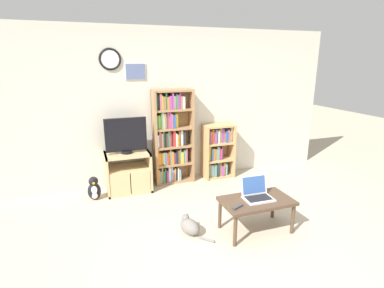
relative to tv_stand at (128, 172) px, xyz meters
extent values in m
plane|color=#BCAD93|center=(0.85, -2.06, -0.33)|extent=(18.00, 18.00, 0.00)
cube|color=beige|center=(0.85, 0.30, 0.97)|extent=(5.91, 0.06, 2.60)
torus|color=black|center=(-0.14, 0.26, 1.76)|extent=(0.33, 0.04, 0.33)
cylinder|color=white|center=(-0.14, 0.26, 1.76)|extent=(0.27, 0.02, 0.27)
cube|color=silver|center=(0.24, 0.26, 1.57)|extent=(0.33, 0.01, 0.26)
cube|color=slate|center=(0.24, 0.26, 1.57)|extent=(0.30, 0.02, 0.24)
cube|color=tan|center=(-0.33, 0.02, 0.00)|extent=(0.04, 0.47, 0.65)
cube|color=tan|center=(0.33, 0.02, 0.00)|extent=(0.04, 0.47, 0.65)
cube|color=tan|center=(0.00, 0.02, 0.30)|extent=(0.71, 0.47, 0.04)
cube|color=tan|center=(0.00, 0.02, -0.31)|extent=(0.71, 0.47, 0.04)
cube|color=tan|center=(0.00, 0.02, 0.06)|extent=(0.63, 0.43, 0.04)
cube|color=tan|center=(-0.16, -0.20, -0.11)|extent=(0.30, 0.02, 0.35)
cube|color=tan|center=(0.16, -0.20, -0.11)|extent=(0.30, 0.02, 0.35)
cylinder|color=black|center=(0.00, 0.01, 0.34)|extent=(0.18, 0.18, 0.04)
cube|color=black|center=(0.00, 0.01, 0.63)|extent=(0.65, 0.05, 0.53)
cube|color=black|center=(0.00, -0.02, 0.63)|extent=(0.61, 0.01, 0.49)
cube|color=#9E754C|center=(0.48, 0.12, 0.48)|extent=(0.04, 0.25, 1.61)
cube|color=#9E754C|center=(1.12, 0.12, 0.48)|extent=(0.04, 0.25, 1.61)
cube|color=#9E754C|center=(0.80, 0.24, 0.48)|extent=(0.68, 0.02, 1.61)
cube|color=#9E754C|center=(0.80, 0.12, -0.31)|extent=(0.60, 0.21, 0.04)
cube|color=#9E754C|center=(0.80, 0.12, 0.01)|extent=(0.60, 0.21, 0.04)
cube|color=#9E754C|center=(0.80, 0.12, 0.32)|extent=(0.60, 0.21, 0.04)
cube|color=#9E754C|center=(0.80, 0.12, 0.64)|extent=(0.60, 0.21, 0.04)
cube|color=#9E754C|center=(0.80, 0.12, 0.95)|extent=(0.60, 0.21, 0.04)
cube|color=#9E754C|center=(0.80, 0.12, 1.27)|extent=(0.60, 0.21, 0.04)
cube|color=orange|center=(0.52, 0.13, -0.17)|extent=(0.03, 0.20, 0.25)
cube|color=#5B9389|center=(0.55, 0.13, -0.19)|extent=(0.03, 0.20, 0.21)
cube|color=#93704C|center=(0.58, 0.14, -0.16)|extent=(0.03, 0.17, 0.26)
cube|color=#388947|center=(0.61, 0.13, -0.19)|extent=(0.03, 0.17, 0.20)
cube|color=#388947|center=(0.64, 0.14, -0.17)|extent=(0.02, 0.15, 0.24)
cube|color=#9E4293|center=(0.67, 0.13, -0.19)|extent=(0.03, 0.19, 0.21)
cube|color=white|center=(0.71, 0.14, -0.16)|extent=(0.04, 0.17, 0.26)
cube|color=#759EB7|center=(0.75, 0.14, -0.16)|extent=(0.03, 0.17, 0.26)
cube|color=#B75B70|center=(0.78, 0.13, -0.19)|extent=(0.03, 0.17, 0.21)
cube|color=gold|center=(0.81, 0.14, -0.17)|extent=(0.02, 0.17, 0.24)
cube|color=#232328|center=(0.83, 0.14, -0.18)|extent=(0.03, 0.16, 0.22)
cube|color=white|center=(0.86, 0.13, -0.17)|extent=(0.02, 0.18, 0.23)
cube|color=#759EB7|center=(0.89, 0.13, -0.19)|extent=(0.03, 0.17, 0.20)
cube|color=orange|center=(0.52, 0.13, 0.16)|extent=(0.02, 0.19, 0.27)
cube|color=orange|center=(0.55, 0.14, 0.13)|extent=(0.04, 0.17, 0.22)
cube|color=orange|center=(0.59, 0.14, 0.13)|extent=(0.03, 0.17, 0.21)
cube|color=#5B9389|center=(0.62, 0.13, 0.14)|extent=(0.02, 0.19, 0.22)
cube|color=#759EB7|center=(0.65, 0.14, 0.13)|extent=(0.03, 0.17, 0.21)
cube|color=red|center=(0.68, 0.13, 0.13)|extent=(0.02, 0.20, 0.20)
cube|color=orange|center=(0.71, 0.14, 0.14)|extent=(0.03, 0.16, 0.22)
cube|color=#5B9389|center=(0.73, 0.13, 0.15)|extent=(0.02, 0.18, 0.25)
cube|color=orange|center=(0.76, 0.13, 0.14)|extent=(0.04, 0.18, 0.22)
cube|color=red|center=(0.79, 0.13, 0.12)|extent=(0.02, 0.18, 0.20)
cube|color=#2856A8|center=(0.82, 0.14, 0.12)|extent=(0.02, 0.17, 0.20)
cube|color=#232328|center=(0.85, 0.13, 0.14)|extent=(0.03, 0.19, 0.23)
cube|color=orange|center=(0.88, 0.14, 0.14)|extent=(0.03, 0.16, 0.23)
cube|color=#759EB7|center=(0.91, 0.14, 0.15)|extent=(0.02, 0.16, 0.25)
cube|color=gold|center=(0.94, 0.13, 0.13)|extent=(0.04, 0.18, 0.20)
cube|color=#5B9389|center=(0.98, 0.14, 0.14)|extent=(0.04, 0.17, 0.23)
cube|color=#B75B70|center=(1.02, 0.13, 0.15)|extent=(0.02, 0.18, 0.26)
cube|color=white|center=(0.52, 0.13, 0.45)|extent=(0.03, 0.18, 0.21)
cube|color=#B75B70|center=(0.56, 0.13, 0.47)|extent=(0.03, 0.18, 0.27)
cube|color=#93704C|center=(0.59, 0.13, 0.46)|extent=(0.02, 0.20, 0.24)
cube|color=#388947|center=(0.62, 0.14, 0.47)|extent=(0.03, 0.16, 0.27)
cube|color=#232328|center=(0.65, 0.13, 0.46)|extent=(0.02, 0.19, 0.24)
cube|color=#93704C|center=(0.68, 0.14, 0.46)|extent=(0.03, 0.16, 0.23)
cube|color=#5B9389|center=(0.72, 0.14, 0.47)|extent=(0.03, 0.15, 0.26)
cube|color=red|center=(0.75, 0.14, 0.46)|extent=(0.02, 0.16, 0.25)
cube|color=#232328|center=(0.77, 0.14, 0.45)|extent=(0.02, 0.15, 0.22)
cube|color=red|center=(0.80, 0.13, 0.47)|extent=(0.04, 0.18, 0.27)
cube|color=white|center=(0.84, 0.13, 0.45)|extent=(0.02, 0.19, 0.22)
cube|color=orange|center=(0.87, 0.13, 0.44)|extent=(0.03, 0.19, 0.20)
cube|color=#93704C|center=(0.90, 0.14, 0.47)|extent=(0.03, 0.15, 0.25)
cube|color=white|center=(0.94, 0.14, 0.47)|extent=(0.04, 0.15, 0.26)
cube|color=#232328|center=(0.98, 0.13, 0.46)|extent=(0.04, 0.18, 0.24)
cube|color=#388947|center=(0.52, 0.13, 0.77)|extent=(0.04, 0.18, 0.22)
cube|color=gold|center=(0.56, 0.14, 0.77)|extent=(0.03, 0.16, 0.23)
cube|color=#388947|center=(0.59, 0.13, 0.79)|extent=(0.02, 0.19, 0.26)
cube|color=white|center=(0.62, 0.14, 0.79)|extent=(0.04, 0.17, 0.27)
cube|color=#93704C|center=(0.65, 0.13, 0.78)|extent=(0.02, 0.19, 0.25)
cube|color=#93704C|center=(0.68, 0.14, 0.75)|extent=(0.02, 0.16, 0.20)
cube|color=#B75B70|center=(0.71, 0.14, 0.79)|extent=(0.04, 0.16, 0.27)
cube|color=#9E4293|center=(0.74, 0.13, 0.79)|extent=(0.02, 0.19, 0.27)
cube|color=#B75B70|center=(0.77, 0.13, 0.77)|extent=(0.02, 0.20, 0.24)
cube|color=#2856A8|center=(0.80, 0.13, 0.77)|extent=(0.04, 0.20, 0.23)
cube|color=gold|center=(0.85, 0.14, 0.77)|extent=(0.04, 0.16, 0.23)
cube|color=#388947|center=(0.52, 0.14, 1.10)|extent=(0.02, 0.16, 0.26)
cube|color=#232328|center=(0.55, 0.14, 1.09)|extent=(0.03, 0.17, 0.24)
cube|color=#B75B70|center=(0.58, 0.13, 1.10)|extent=(0.03, 0.19, 0.26)
cube|color=gold|center=(0.61, 0.13, 1.09)|extent=(0.02, 0.19, 0.23)
cube|color=#93704C|center=(0.64, 0.13, 1.08)|extent=(0.04, 0.18, 0.21)
cube|color=#388947|center=(0.68, 0.14, 1.10)|extent=(0.02, 0.16, 0.27)
cube|color=orange|center=(0.71, 0.14, 1.07)|extent=(0.03, 0.17, 0.20)
cube|color=#9E4293|center=(0.75, 0.13, 1.08)|extent=(0.04, 0.19, 0.22)
cube|color=#9E4293|center=(0.79, 0.13, 1.10)|extent=(0.03, 0.20, 0.26)
cube|color=white|center=(0.82, 0.14, 1.08)|extent=(0.04, 0.15, 0.21)
cube|color=#388947|center=(0.85, 0.14, 1.09)|extent=(0.02, 0.17, 0.25)
cube|color=#9E4293|center=(0.88, 0.13, 1.09)|extent=(0.03, 0.18, 0.23)
cube|color=#9E4293|center=(0.91, 0.14, 1.10)|extent=(0.02, 0.17, 0.27)
cube|color=#93704C|center=(0.94, 0.13, 1.08)|extent=(0.03, 0.17, 0.21)
cube|color=white|center=(0.97, 0.13, 1.07)|extent=(0.03, 0.20, 0.20)
cube|color=tan|center=(1.37, 0.09, 0.16)|extent=(0.04, 0.32, 0.98)
cube|color=tan|center=(1.89, 0.09, 0.16)|extent=(0.04, 0.32, 0.98)
cube|color=tan|center=(1.63, 0.24, 0.16)|extent=(0.56, 0.02, 0.98)
cube|color=tan|center=(1.63, 0.09, -0.31)|extent=(0.48, 0.28, 0.04)
cube|color=tan|center=(1.63, 0.09, 0.00)|extent=(0.48, 0.28, 0.04)
cube|color=tan|center=(1.63, 0.09, 0.32)|extent=(0.48, 0.28, 0.04)
cube|color=tan|center=(1.63, 0.09, 0.63)|extent=(0.48, 0.28, 0.04)
cube|color=#388947|center=(1.41, 0.11, -0.19)|extent=(0.03, 0.23, 0.21)
cube|color=#93704C|center=(1.44, 0.11, -0.17)|extent=(0.04, 0.21, 0.24)
cube|color=#759EB7|center=(1.47, 0.11, -0.18)|extent=(0.02, 0.20, 0.21)
cube|color=white|center=(1.50, 0.11, -0.18)|extent=(0.03, 0.20, 0.22)
cube|color=#5B9389|center=(1.54, 0.10, -0.17)|extent=(0.04, 0.24, 0.23)
cube|color=#232328|center=(1.58, 0.10, -0.17)|extent=(0.02, 0.25, 0.23)
cube|color=#5B9389|center=(1.62, 0.11, -0.16)|extent=(0.03, 0.20, 0.26)
cube|color=#93704C|center=(1.65, 0.11, -0.17)|extent=(0.03, 0.22, 0.24)
cube|color=#9E4293|center=(1.69, 0.10, -0.19)|extent=(0.03, 0.26, 0.20)
cube|color=gold|center=(1.72, 0.11, -0.17)|extent=(0.03, 0.22, 0.24)
cube|color=#759EB7|center=(1.76, 0.11, -0.18)|extent=(0.04, 0.23, 0.22)
cube|color=orange|center=(1.40, 0.11, 0.13)|extent=(0.02, 0.21, 0.22)
cube|color=gold|center=(1.44, 0.11, 0.15)|extent=(0.04, 0.20, 0.26)
cube|color=#2856A8|center=(1.47, 0.10, 0.13)|extent=(0.03, 0.25, 0.22)
cube|color=orange|center=(1.51, 0.10, 0.13)|extent=(0.04, 0.23, 0.22)
cube|color=#93704C|center=(1.55, 0.11, 0.13)|extent=(0.04, 0.22, 0.21)
cube|color=#5B9389|center=(1.59, 0.10, 0.15)|extent=(0.04, 0.23, 0.25)
cube|color=red|center=(1.63, 0.11, 0.14)|extent=(0.02, 0.23, 0.23)
cube|color=#9E4293|center=(1.65, 0.11, 0.12)|extent=(0.03, 0.23, 0.20)
cube|color=#9E4293|center=(1.68, 0.11, 0.13)|extent=(0.02, 0.20, 0.22)
cube|color=#232328|center=(1.41, 0.11, 0.45)|extent=(0.04, 0.21, 0.23)
cube|color=#B75B70|center=(1.45, 0.11, 0.44)|extent=(0.04, 0.20, 0.22)
cube|color=orange|center=(1.49, 0.11, 0.46)|extent=(0.03, 0.21, 0.24)
cube|color=#9E4293|center=(1.53, 0.10, 0.43)|extent=(0.02, 0.25, 0.20)
cube|color=#759EB7|center=(1.56, 0.11, 0.45)|extent=(0.04, 0.20, 0.24)
cube|color=white|center=(1.60, 0.11, 0.45)|extent=(0.03, 0.23, 0.23)
cube|color=#93704C|center=(1.64, 0.11, 0.47)|extent=(0.04, 0.21, 0.26)
cube|color=#9E4293|center=(1.68, 0.11, 0.46)|extent=(0.04, 0.20, 0.24)
cube|color=orange|center=(1.72, 0.11, 0.43)|extent=(0.02, 0.20, 0.20)
cube|color=#2856A8|center=(1.75, 0.10, 0.44)|extent=(0.03, 0.25, 0.21)
cube|color=#B75B70|center=(1.78, 0.10, 0.45)|extent=(0.03, 0.24, 0.23)
cube|color=#93704C|center=(1.81, 0.10, 0.44)|extent=(0.04, 0.24, 0.20)
cube|color=white|center=(1.85, 0.11, 0.47)|extent=(0.03, 0.21, 0.26)
cube|color=#4C3828|center=(1.32, -1.73, 0.08)|extent=(0.88, 0.50, 0.04)
cylinder|color=#4C3828|center=(0.93, -1.94, -0.13)|extent=(0.04, 0.04, 0.39)
cylinder|color=#4C3828|center=(1.72, -1.94, -0.13)|extent=(0.04, 0.04, 0.39)
cylinder|color=#4C3828|center=(0.93, -1.52, -0.13)|extent=(0.04, 0.04, 0.39)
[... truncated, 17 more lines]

